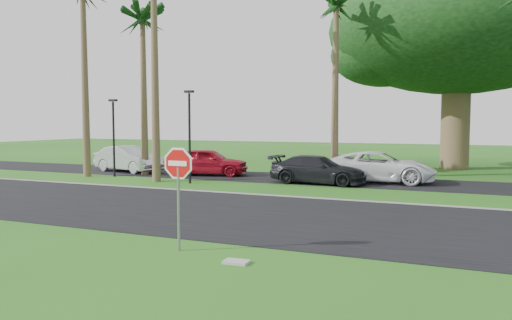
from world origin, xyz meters
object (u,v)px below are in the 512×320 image
Objects in this scene: car_silver at (129,159)px; car_red at (208,162)px; car_dark at (318,170)px; car_minivan at (379,167)px; stop_sign_near at (178,177)px.

car_silver is 5.46m from car_red.
car_silver reaches higher than car_dark.
car_silver reaches higher than car_minivan.
car_minivan is at bearing -101.16° from car_red.
car_red is at bearing 88.22° from car_minivan.
stop_sign_near reaches higher than car_minivan.
car_dark is 3.21m from car_minivan.
car_dark is (12.35, -1.13, -0.09)m from car_silver.
stop_sign_near is 15.73m from car_minivan.
stop_sign_near is 0.46× the size of car_minivan.
car_dark is at bearing -82.50° from car_silver.
car_red is at bearing -75.65° from car_silver.
car_red reaches higher than car_dark.
stop_sign_near is 13.87m from car_dark.
stop_sign_near is 19.76m from car_silver.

